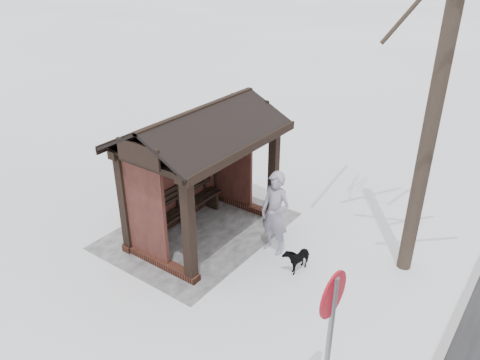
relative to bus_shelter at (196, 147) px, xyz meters
name	(u,v)px	position (x,y,z in m)	size (l,w,h in m)	color
ground	(205,233)	(0.00, 0.16, -2.17)	(120.00, 120.00, 0.00)	white
kerb	(449,336)	(0.00, 5.66, -2.16)	(120.00, 0.15, 0.06)	gray
trampled_patch	(199,230)	(0.00, -0.04, -2.16)	(4.20, 3.20, 0.02)	#99999E
bus_shelter	(196,147)	(0.00, 0.00, 0.00)	(3.60, 2.40, 3.09)	#351B13
pedestrian	(275,213)	(-0.37, 1.83, -1.21)	(0.70, 0.46, 1.91)	gray
dog	(297,257)	(-0.10, 2.56, -1.88)	(0.31, 0.68, 0.57)	black
road_sign	(331,319)	(2.66, 4.54, -0.36)	(0.65, 0.10, 2.53)	slate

